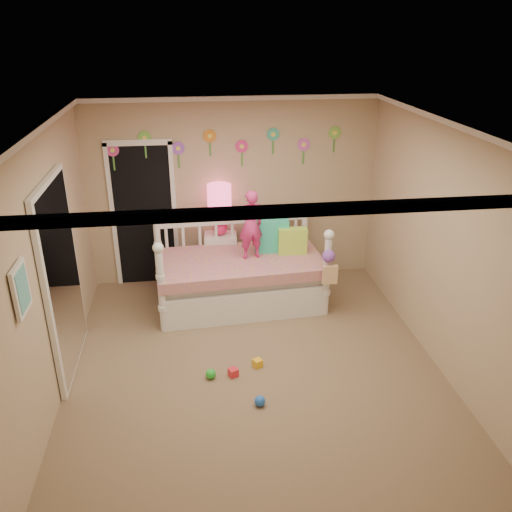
{
  "coord_description": "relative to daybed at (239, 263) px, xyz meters",
  "views": [
    {
      "loc": [
        -0.61,
        -4.79,
        3.48
      ],
      "look_at": [
        0.1,
        0.6,
        1.05
      ],
      "focal_mm": 36.98,
      "sensor_mm": 36.0,
      "label": 1
    }
  ],
  "objects": [
    {
      "name": "child",
      "position": [
        0.15,
        -0.0,
        0.52
      ],
      "size": [
        0.38,
        0.3,
        0.91
      ],
      "primitive_type": "imported",
      "rotation": [
        0.0,
        0.0,
        3.4
      ],
      "color": "#E33385",
      "rests_on": "daybed"
    },
    {
      "name": "ceiling",
      "position": [
        0.01,
        -1.44,
        2.01
      ],
      "size": [
        4.0,
        4.5,
        0.01
      ],
      "primitive_type": "cube",
      "color": "white",
      "rests_on": "floor"
    },
    {
      "name": "daybed",
      "position": [
        0.0,
        0.0,
        0.0
      ],
      "size": [
        2.25,
        1.32,
        1.18
      ],
      "primitive_type": null,
      "rotation": [
        0.0,
        0.0,
        0.07
      ],
      "color": "white",
      "rests_on": "floor"
    },
    {
      "name": "wall_picture",
      "position": [
        -1.96,
        -2.34,
        0.96
      ],
      "size": [
        0.05,
        0.34,
        0.42
      ],
      "primitive_type": "cube",
      "color": "white",
      "rests_on": "left_wall"
    },
    {
      "name": "mirror_closet",
      "position": [
        -1.95,
        -1.14,
        0.46
      ],
      "size": [
        0.07,
        1.3,
        2.1
      ],
      "primitive_type": "cube",
      "color": "white",
      "rests_on": "left_wall"
    },
    {
      "name": "floor",
      "position": [
        0.01,
        -1.44,
        -0.59
      ],
      "size": [
        4.0,
        4.5,
        0.01
      ],
      "primitive_type": "cube",
      "color": "#7F684C",
      "rests_on": "ground"
    },
    {
      "name": "pillow_lime",
      "position": [
        0.71,
        0.06,
        0.24
      ],
      "size": [
        0.38,
        0.16,
        0.35
      ],
      "primitive_type": "cube",
      "rotation": [
        0.0,
        0.0,
        -0.05
      ],
      "color": "#B0E144",
      "rests_on": "daybed"
    },
    {
      "name": "table_lamp",
      "position": [
        -0.2,
        0.63,
        0.63
      ],
      "size": [
        0.33,
        0.33,
        0.72
      ],
      "color": "#FB2165",
      "rests_on": "nightstand"
    },
    {
      "name": "nightstand",
      "position": [
        -0.2,
        0.63,
        -0.22
      ],
      "size": [
        0.47,
        0.37,
        0.75
      ],
      "primitive_type": "cube",
      "rotation": [
        0.0,
        0.0,
        -0.06
      ],
      "color": "white",
      "rests_on": "floor"
    },
    {
      "name": "pillow_turquoise",
      "position": [
        0.45,
        0.16,
        0.29
      ],
      "size": [
        0.44,
        0.17,
        0.44
      ],
      "primitive_type": "cube",
      "rotation": [
        0.0,
        0.0,
        -0.04
      ],
      "color": "#29D0A3",
      "rests_on": "daybed"
    },
    {
      "name": "right_wall",
      "position": [
        2.01,
        -1.44,
        0.71
      ],
      "size": [
        0.01,
        4.5,
        2.6
      ],
      "primitive_type": "cube",
      "color": "tan",
      "rests_on": "floor"
    },
    {
      "name": "closet_doorway",
      "position": [
        -1.24,
        0.8,
        0.44
      ],
      "size": [
        0.9,
        0.04,
        2.07
      ],
      "primitive_type": "cube",
      "color": "black",
      "rests_on": "back_wall"
    },
    {
      "name": "crown_molding",
      "position": [
        0.01,
        -1.44,
        1.98
      ],
      "size": [
        4.0,
        4.5,
        0.06
      ],
      "primitive_type": null,
      "color": "white",
      "rests_on": "ceiling"
    },
    {
      "name": "toy_scatter",
      "position": [
        -0.15,
        -2.06,
        -0.54
      ],
      "size": [
        1.26,
        1.51,
        0.11
      ],
      "primitive_type": null,
      "rotation": [
        0.0,
        0.0,
        0.42
      ],
      "color": "#996666",
      "rests_on": "floor"
    },
    {
      "name": "hanging_bag",
      "position": [
        1.04,
        -0.58,
        0.13
      ],
      "size": [
        0.2,
        0.16,
        0.36
      ],
      "primitive_type": null,
      "color": "beige",
      "rests_on": "daybed"
    },
    {
      "name": "left_wall",
      "position": [
        -1.99,
        -1.44,
        0.71
      ],
      "size": [
        0.01,
        4.5,
        2.6
      ],
      "primitive_type": "cube",
      "color": "tan",
      "rests_on": "floor"
    },
    {
      "name": "back_wall",
      "position": [
        0.01,
        0.81,
        0.71
      ],
      "size": [
        4.0,
        0.01,
        2.6
      ],
      "primitive_type": "cube",
      "color": "tan",
      "rests_on": "floor"
    },
    {
      "name": "flower_decals",
      "position": [
        -0.08,
        0.8,
        1.35
      ],
      "size": [
        3.4,
        0.02,
        0.5
      ],
      "primitive_type": null,
      "color": "#B2668C",
      "rests_on": "back_wall"
    }
  ]
}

